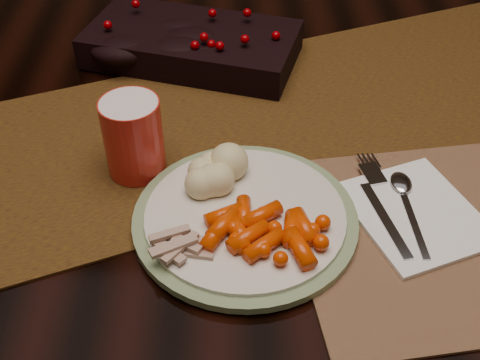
{
  "coord_description": "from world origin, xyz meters",
  "views": [
    {
      "loc": [
        -0.03,
        -0.8,
        1.26
      ],
      "look_at": [
        -0.02,
        -0.28,
        0.8
      ],
      "focal_mm": 45.0,
      "sensor_mm": 36.0,
      "label": 1
    }
  ],
  "objects_px": {
    "centerpiece": "(192,40)",
    "placemat_main": "(471,231)",
    "dinner_plate": "(245,217)",
    "turkey_shreds": "(183,241)",
    "napkin": "(415,213)",
    "mashed_potatoes": "(217,166)",
    "baby_carrots": "(260,235)",
    "dining_table": "(247,245)",
    "red_cup": "(133,137)"
  },
  "relations": [
    {
      "from": "centerpiece",
      "to": "placemat_main",
      "type": "xyz_separation_m",
      "value": [
        0.34,
        -0.4,
        -0.03
      ]
    },
    {
      "from": "centerpiece",
      "to": "dinner_plate",
      "type": "distance_m",
      "value": 0.39
    },
    {
      "from": "turkey_shreds",
      "to": "napkin",
      "type": "height_order",
      "value": "turkey_shreds"
    },
    {
      "from": "mashed_potatoes",
      "to": "baby_carrots",
      "type": "bearing_deg",
      "value": -65.26
    },
    {
      "from": "turkey_shreds",
      "to": "centerpiece",
      "type": "bearing_deg",
      "value": 91.08
    },
    {
      "from": "mashed_potatoes",
      "to": "napkin",
      "type": "bearing_deg",
      "value": -12.18
    },
    {
      "from": "dining_table",
      "to": "baby_carrots",
      "type": "distance_m",
      "value": 0.54
    },
    {
      "from": "centerpiece",
      "to": "turkey_shreds",
      "type": "bearing_deg",
      "value": -88.92
    },
    {
      "from": "napkin",
      "to": "placemat_main",
      "type": "bearing_deg",
      "value": -42.94
    },
    {
      "from": "dining_table",
      "to": "turkey_shreds",
      "type": "height_order",
      "value": "turkey_shreds"
    },
    {
      "from": "centerpiece",
      "to": "turkey_shreds",
      "type": "relative_size",
      "value": 5.17
    },
    {
      "from": "placemat_main",
      "to": "dinner_plate",
      "type": "bearing_deg",
      "value": 168.75
    },
    {
      "from": "baby_carrots",
      "to": "centerpiece",
      "type": "bearing_deg",
      "value": 102.2
    },
    {
      "from": "baby_carrots",
      "to": "mashed_potatoes",
      "type": "relative_size",
      "value": 1.45
    },
    {
      "from": "baby_carrots",
      "to": "napkin",
      "type": "xyz_separation_m",
      "value": [
        0.19,
        0.05,
        -0.02
      ]
    },
    {
      "from": "centerpiece",
      "to": "placemat_main",
      "type": "bearing_deg",
      "value": -49.41
    },
    {
      "from": "centerpiece",
      "to": "baby_carrots",
      "type": "relative_size",
      "value": 2.78
    },
    {
      "from": "baby_carrots",
      "to": "red_cup",
      "type": "xyz_separation_m",
      "value": [
        -0.15,
        0.15,
        0.03
      ]
    },
    {
      "from": "centerpiece",
      "to": "napkin",
      "type": "xyz_separation_m",
      "value": [
        0.28,
        -0.37,
        -0.03
      ]
    },
    {
      "from": "centerpiece",
      "to": "mashed_potatoes",
      "type": "distance_m",
      "value": 0.33
    },
    {
      "from": "mashed_potatoes",
      "to": "dining_table",
      "type": "bearing_deg",
      "value": 79.22
    },
    {
      "from": "baby_carrots",
      "to": "red_cup",
      "type": "relative_size",
      "value": 1.17
    },
    {
      "from": "placemat_main",
      "to": "baby_carrots",
      "type": "bearing_deg",
      "value": 179.03
    },
    {
      "from": "placemat_main",
      "to": "dinner_plate",
      "type": "xyz_separation_m",
      "value": [
        -0.26,
        0.02,
        0.01
      ]
    },
    {
      "from": "baby_carrots",
      "to": "turkey_shreds",
      "type": "height_order",
      "value": "baby_carrots"
    },
    {
      "from": "baby_carrots",
      "to": "dinner_plate",
      "type": "bearing_deg",
      "value": 108.4
    },
    {
      "from": "centerpiece",
      "to": "napkin",
      "type": "relative_size",
      "value": 2.07
    },
    {
      "from": "napkin",
      "to": "red_cup",
      "type": "distance_m",
      "value": 0.36
    },
    {
      "from": "placemat_main",
      "to": "turkey_shreds",
      "type": "height_order",
      "value": "turkey_shreds"
    },
    {
      "from": "dinner_plate",
      "to": "napkin",
      "type": "relative_size",
      "value": 1.65
    },
    {
      "from": "dinner_plate",
      "to": "turkey_shreds",
      "type": "xyz_separation_m",
      "value": [
        -0.07,
        -0.05,
        0.02
      ]
    },
    {
      "from": "turkey_shreds",
      "to": "napkin",
      "type": "bearing_deg",
      "value": 11.82
    },
    {
      "from": "dinner_plate",
      "to": "centerpiece",
      "type": "bearing_deg",
      "value": 101.43
    },
    {
      "from": "mashed_potatoes",
      "to": "centerpiece",
      "type": "bearing_deg",
      "value": 97.79
    },
    {
      "from": "dining_table",
      "to": "turkey_shreds",
      "type": "distance_m",
      "value": 0.54
    },
    {
      "from": "turkey_shreds",
      "to": "placemat_main",
      "type": "bearing_deg",
      "value": 5.49
    },
    {
      "from": "dining_table",
      "to": "placemat_main",
      "type": "distance_m",
      "value": 0.56
    },
    {
      "from": "dinner_plate",
      "to": "turkey_shreds",
      "type": "relative_size",
      "value": 4.11
    },
    {
      "from": "placemat_main",
      "to": "napkin",
      "type": "height_order",
      "value": "napkin"
    },
    {
      "from": "placemat_main",
      "to": "dining_table",
      "type": "bearing_deg",
      "value": 120.34
    },
    {
      "from": "placemat_main",
      "to": "baby_carrots",
      "type": "height_order",
      "value": "baby_carrots"
    },
    {
      "from": "dining_table",
      "to": "napkin",
      "type": "height_order",
      "value": "napkin"
    },
    {
      "from": "mashed_potatoes",
      "to": "napkin",
      "type": "distance_m",
      "value": 0.24
    },
    {
      "from": "dinner_plate",
      "to": "red_cup",
      "type": "height_order",
      "value": "red_cup"
    },
    {
      "from": "dining_table",
      "to": "centerpiece",
      "type": "distance_m",
      "value": 0.43
    },
    {
      "from": "placemat_main",
      "to": "napkin",
      "type": "xyz_separation_m",
      "value": [
        -0.06,
        0.02,
        0.0
      ]
    },
    {
      "from": "red_cup",
      "to": "baby_carrots",
      "type": "bearing_deg",
      "value": -43.68
    },
    {
      "from": "dinner_plate",
      "to": "red_cup",
      "type": "bearing_deg",
      "value": 143.97
    },
    {
      "from": "dinner_plate",
      "to": "turkey_shreds",
      "type": "bearing_deg",
      "value": -144.45
    },
    {
      "from": "dinner_plate",
      "to": "napkin",
      "type": "distance_m",
      "value": 0.2
    }
  ]
}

